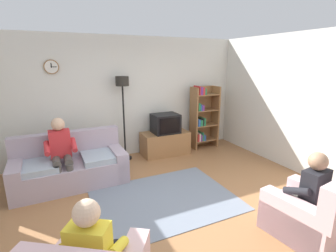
# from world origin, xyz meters

# --- Properties ---
(ground_plane) EXTENTS (12.00, 12.00, 0.00)m
(ground_plane) POSITION_xyz_m (0.00, 0.00, 0.00)
(ground_plane) COLOR #9E6B42
(back_wall_assembly) EXTENTS (6.20, 0.17, 2.70)m
(back_wall_assembly) POSITION_xyz_m (-0.00, 2.66, 1.35)
(back_wall_assembly) COLOR silver
(back_wall_assembly) RESTS_ON ground_plane
(right_wall) EXTENTS (0.12, 5.80, 2.70)m
(right_wall) POSITION_xyz_m (2.86, 0.00, 1.35)
(right_wall) COLOR silver
(right_wall) RESTS_ON ground_plane
(couch) EXTENTS (1.92, 0.92, 0.90)m
(couch) POSITION_xyz_m (-1.32, 1.61, 0.31)
(couch) COLOR #A899A8
(couch) RESTS_ON ground_plane
(tv_stand) EXTENTS (1.10, 0.56, 0.54)m
(tv_stand) POSITION_xyz_m (0.83, 2.25, 0.27)
(tv_stand) COLOR olive
(tv_stand) RESTS_ON ground_plane
(tv) EXTENTS (0.60, 0.49, 0.44)m
(tv) POSITION_xyz_m (0.83, 2.23, 0.76)
(tv) COLOR black
(tv) RESTS_ON tv_stand
(bookshelf) EXTENTS (0.68, 0.36, 1.58)m
(bookshelf) POSITION_xyz_m (1.90, 2.32, 0.80)
(bookshelf) COLOR olive
(bookshelf) RESTS_ON ground_plane
(floor_lamp) EXTENTS (0.28, 0.28, 1.85)m
(floor_lamp) POSITION_xyz_m (-0.11, 2.35, 1.45)
(floor_lamp) COLOR black
(floor_lamp) RESTS_ON ground_plane
(armchair_near_bookshelf) EXTENTS (0.91, 0.98, 0.90)m
(armchair_near_bookshelf) POSITION_xyz_m (1.28, -1.15, 0.29)
(armchair_near_bookshelf) COLOR beige
(armchair_near_bookshelf) RESTS_ON ground_plane
(area_rug) EXTENTS (2.20, 1.70, 0.01)m
(area_rug) POSITION_xyz_m (-0.02, 0.39, 0.01)
(area_rug) COLOR slate
(area_rug) RESTS_ON ground_plane
(person_on_couch) EXTENTS (0.52, 0.54, 1.24)m
(person_on_couch) POSITION_xyz_m (-1.45, 1.50, 0.70)
(person_on_couch) COLOR red
(person_on_couch) RESTS_ON ground_plane
(person_in_left_armchair) EXTENTS (0.61, 0.64, 1.12)m
(person_in_left_armchair) POSITION_xyz_m (-1.31, -0.99, 0.60)
(person_in_left_armchair) COLOR yellow
(person_in_left_armchair) RESTS_ON ground_plane
(person_in_right_armchair) EXTENTS (0.55, 0.57, 1.12)m
(person_in_right_armchair) POSITION_xyz_m (1.27, -1.07, 0.60)
(person_in_right_armchair) COLOR black
(person_in_right_armchair) RESTS_ON ground_plane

